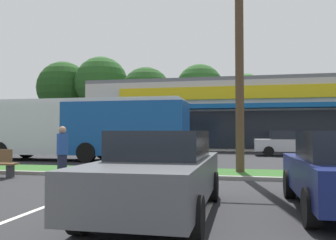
{
  "coord_description": "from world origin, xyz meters",
  "views": [
    {
      "loc": [
        3.36,
        1.12,
        1.51
      ],
      "look_at": [
        -0.16,
        18.1,
        2.1
      ],
      "focal_mm": 38.59,
      "sensor_mm": 36.0,
      "label": 1
    }
  ],
  "objects_px": {
    "city_bus": "(81,128)",
    "pedestrian_near_bench": "(62,154)",
    "utility_pole": "(235,15)",
    "car_3": "(289,143)",
    "car_5": "(58,142)",
    "car_1": "(160,171)"
  },
  "relations": [
    {
      "from": "car_1",
      "to": "utility_pole",
      "type": "bearing_deg",
      "value": 168.87
    },
    {
      "from": "car_5",
      "to": "car_3",
      "type": "bearing_deg",
      "value": 1.26
    },
    {
      "from": "utility_pole",
      "to": "car_3",
      "type": "bearing_deg",
      "value": 74.41
    },
    {
      "from": "utility_pole",
      "to": "car_5",
      "type": "bearing_deg",
      "value": 139.65
    },
    {
      "from": "car_3",
      "to": "car_5",
      "type": "relative_size",
      "value": 1.0
    },
    {
      "from": "city_bus",
      "to": "car_5",
      "type": "relative_size",
      "value": 2.62
    },
    {
      "from": "car_3",
      "to": "city_bus",
      "type": "bearing_deg",
      "value": -151.37
    },
    {
      "from": "car_5",
      "to": "pedestrian_near_bench",
      "type": "distance_m",
      "value": 15.56
    },
    {
      "from": "utility_pole",
      "to": "car_3",
      "type": "xyz_separation_m",
      "value": [
        3.13,
        11.23,
        -4.89
      ]
    },
    {
      "from": "car_1",
      "to": "pedestrian_near_bench",
      "type": "bearing_deg",
      "value": -133.44
    },
    {
      "from": "utility_pole",
      "to": "car_3",
      "type": "height_order",
      "value": "utility_pole"
    },
    {
      "from": "car_1",
      "to": "car_3",
      "type": "height_order",
      "value": "car_3"
    },
    {
      "from": "city_bus",
      "to": "pedestrian_near_bench",
      "type": "relative_size",
      "value": 6.76
    },
    {
      "from": "city_bus",
      "to": "car_5",
      "type": "xyz_separation_m",
      "value": [
        -4.55,
        5.87,
        -0.98
      ]
    },
    {
      "from": "car_3",
      "to": "car_5",
      "type": "bearing_deg",
      "value": -178.74
    },
    {
      "from": "utility_pole",
      "to": "car_5",
      "type": "xyz_separation_m",
      "value": [
        -12.81,
        10.88,
        -4.91
      ]
    },
    {
      "from": "utility_pole",
      "to": "car_1",
      "type": "xyz_separation_m",
      "value": [
        -1.27,
        -6.46,
        -4.92
      ]
    },
    {
      "from": "car_5",
      "to": "car_1",
      "type": "bearing_deg",
      "value": -56.36
    },
    {
      "from": "city_bus",
      "to": "car_5",
      "type": "height_order",
      "value": "city_bus"
    },
    {
      "from": "city_bus",
      "to": "pedestrian_near_bench",
      "type": "bearing_deg",
      "value": 111.39
    },
    {
      "from": "car_1",
      "to": "car_5",
      "type": "relative_size",
      "value": 1.1
    },
    {
      "from": "car_1",
      "to": "car_3",
      "type": "relative_size",
      "value": 1.09
    }
  ]
}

